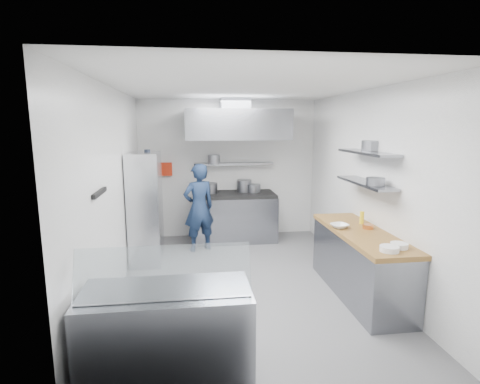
{
  "coord_description": "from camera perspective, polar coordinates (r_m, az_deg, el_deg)",
  "views": [
    {
      "loc": [
        -0.75,
        -5.16,
        2.29
      ],
      "look_at": [
        0.0,
        0.6,
        1.25
      ],
      "focal_mm": 28.0,
      "sensor_mm": 36.0,
      "label": 1
    }
  ],
  "objects": [
    {
      "name": "floor",
      "position": [
        5.7,
        0.8,
        -13.55
      ],
      "size": [
        5.0,
        5.0,
        0.0
      ],
      "primitive_type": "plane",
      "color": "#575759",
      "rests_on": "ground"
    },
    {
      "name": "ceiling",
      "position": [
        5.24,
        0.88,
        15.73
      ],
      "size": [
        5.0,
        5.0,
        0.0
      ],
      "primitive_type": "plane",
      "rotation": [
        3.14,
        0.0,
        0.0
      ],
      "color": "silver",
      "rests_on": "wall_back"
    },
    {
      "name": "wall_back",
      "position": [
        7.75,
        -1.82,
        3.55
      ],
      "size": [
        3.6,
        2.8,
        0.02
      ],
      "primitive_type": "cube",
      "rotation": [
        1.57,
        0.0,
        0.0
      ],
      "color": "white",
      "rests_on": "floor"
    },
    {
      "name": "wall_front",
      "position": [
        2.91,
        8.01,
        -7.81
      ],
      "size": [
        3.6,
        2.8,
        0.02
      ],
      "primitive_type": "cube",
      "rotation": [
        -1.57,
        0.0,
        0.0
      ],
      "color": "white",
      "rests_on": "floor"
    },
    {
      "name": "wall_left",
      "position": [
        5.34,
        -18.64,
        0.02
      ],
      "size": [
        2.8,
        5.0,
        0.02
      ],
      "primitive_type": "cube",
      "rotation": [
        1.57,
        0.0,
        1.57
      ],
      "color": "white",
      "rests_on": "floor"
    },
    {
      "name": "wall_right",
      "position": [
        5.83,
        18.64,
        0.82
      ],
      "size": [
        2.8,
        5.0,
        0.02
      ],
      "primitive_type": "cube",
      "rotation": [
        1.57,
        0.0,
        -1.57
      ],
      "color": "white",
      "rests_on": "floor"
    },
    {
      "name": "gas_range",
      "position": [
        7.54,
        -0.72,
        -3.97
      ],
      "size": [
        1.6,
        0.8,
        0.9
      ],
      "primitive_type": "cube",
      "color": "gray",
      "rests_on": "floor"
    },
    {
      "name": "cooktop",
      "position": [
        7.44,
        -0.73,
        -0.39
      ],
      "size": [
        1.57,
        0.78,
        0.06
      ],
      "primitive_type": "cube",
      "color": "black",
      "rests_on": "gas_range"
    },
    {
      "name": "stock_pot_left",
      "position": [
        7.45,
        -4.52,
        0.61
      ],
      "size": [
        0.28,
        0.28,
        0.2
      ],
      "primitive_type": "cylinder",
      "color": "slate",
      "rests_on": "cooktop"
    },
    {
      "name": "stock_pot_mid",
      "position": [
        7.57,
        0.6,
        0.96
      ],
      "size": [
        0.3,
        0.3,
        0.24
      ],
      "primitive_type": "cylinder",
      "color": "slate",
      "rests_on": "cooktop"
    },
    {
      "name": "stock_pot_right",
      "position": [
        7.54,
        2.06,
        0.6
      ],
      "size": [
        0.29,
        0.29,
        0.16
      ],
      "primitive_type": "cylinder",
      "color": "slate",
      "rests_on": "cooktop"
    },
    {
      "name": "over_range_shelf",
      "position": [
        7.59,
        -0.96,
        4.33
      ],
      "size": [
        1.6,
        0.3,
        0.04
      ],
      "primitive_type": "cube",
      "color": "gray",
      "rests_on": "wall_back"
    },
    {
      "name": "shelf_pot_a",
      "position": [
        7.34,
        -3.99,
        4.97
      ],
      "size": [
        0.23,
        0.23,
        0.18
      ],
      "primitive_type": "cylinder",
      "color": "slate",
      "rests_on": "over_range_shelf"
    },
    {
      "name": "extractor_hood",
      "position": [
        7.14,
        -0.59,
        10.23
      ],
      "size": [
        1.9,
        1.15,
        0.55
      ],
      "primitive_type": "cube",
      "color": "gray",
      "rests_on": "wall_back"
    },
    {
      "name": "hood_duct",
      "position": [
        7.37,
        -0.81,
        13.18
      ],
      "size": [
        0.55,
        0.55,
        0.24
      ],
      "primitive_type": "cube",
      "color": "slate",
      "rests_on": "extractor_hood"
    },
    {
      "name": "red_firebox",
      "position": [
        7.67,
        -11.13,
        3.45
      ],
      "size": [
        0.22,
        0.1,
        0.26
      ],
      "primitive_type": "cube",
      "color": "red",
      "rests_on": "wall_back"
    },
    {
      "name": "chef",
      "position": [
        6.88,
        -6.29,
        -2.37
      ],
      "size": [
        0.69,
        0.58,
        1.61
      ],
      "primitive_type": "imported",
      "rotation": [
        0.0,
        0.0,
        3.52
      ],
      "color": "#152541",
      "rests_on": "floor"
    },
    {
      "name": "wire_rack",
      "position": [
        6.48,
        -14.17,
        -2.33
      ],
      "size": [
        0.5,
        0.9,
        1.85
      ],
      "primitive_type": "cube",
      "color": "silver",
      "rests_on": "floor"
    },
    {
      "name": "rack_bin_a",
      "position": [
        6.39,
        -14.24,
        -3.65
      ],
      "size": [
        0.17,
        0.22,
        0.2
      ],
      "primitive_type": "cube",
      "color": "white",
      "rests_on": "wire_rack"
    },
    {
      "name": "rack_bin_b",
      "position": [
        6.59,
        -14.14,
        1.19
      ],
      "size": [
        0.16,
        0.2,
        0.18
      ],
      "primitive_type": "cube",
      "color": "yellow",
      "rests_on": "wire_rack"
    },
    {
      "name": "rack_jar",
      "position": [
        6.49,
        -13.92,
        5.52
      ],
      "size": [
        0.1,
        0.1,
        0.18
      ],
      "primitive_type": "cylinder",
      "color": "black",
      "rests_on": "wire_rack"
    },
    {
      "name": "knife_strip",
      "position": [
        4.45,
        -20.62,
        -0.1
      ],
      "size": [
        0.04,
        0.55,
        0.05
      ],
      "primitive_type": "cube",
      "color": "black",
      "rests_on": "wall_left"
    },
    {
      "name": "prep_counter_base",
      "position": [
        5.41,
        17.76,
        -10.57
      ],
      "size": [
        0.62,
        2.0,
        0.84
      ],
      "primitive_type": "cube",
      "color": "gray",
      "rests_on": "floor"
    },
    {
      "name": "prep_counter_top",
      "position": [
        5.27,
        18.02,
        -5.99
      ],
      "size": [
        0.65,
        2.04,
        0.06
      ],
      "primitive_type": "cube",
      "color": "brown",
      "rests_on": "prep_counter_base"
    },
    {
      "name": "plate_stack_a",
      "position": [
        4.54,
        21.8,
        -8.04
      ],
      "size": [
        0.21,
        0.21,
        0.06
      ],
      "primitive_type": "cylinder",
      "color": "white",
      "rests_on": "prep_counter_top"
    },
    {
      "name": "plate_stack_b",
      "position": [
        4.7,
        23.09,
        -7.52
      ],
      "size": [
        0.2,
        0.2,
        0.06
      ],
      "primitive_type": "cylinder",
      "color": "white",
      "rests_on": "prep_counter_top"
    },
    {
      "name": "copper_pan",
      "position": [
        5.4,
        18.91,
        -5.0
      ],
      "size": [
        0.14,
        0.14,
        0.06
      ],
      "primitive_type": "cylinder",
      "color": "#D4793B",
      "rests_on": "prep_counter_top"
    },
    {
      "name": "squeeze_bottle",
      "position": [
        5.62,
        18.07,
        -3.74
      ],
      "size": [
        0.06,
        0.06,
        0.18
      ],
      "primitive_type": "cylinder",
      "color": "yellow",
      "rests_on": "prep_counter_top"
    },
    {
      "name": "mixing_bowl",
      "position": [
        5.33,
        14.93,
        -5.01
      ],
      "size": [
        0.29,
        0.29,
        0.06
      ],
      "primitive_type": "imported",
      "rotation": [
        0.0,
        0.0,
        0.31
      ],
      "color": "white",
      "rests_on": "prep_counter_top"
    },
    {
      "name": "wall_shelf_lower",
      "position": [
        5.48,
        18.56,
        1.32
      ],
      "size": [
        0.3,
        1.3,
        0.04
      ],
      "primitive_type": "cube",
      "color": "gray",
      "rests_on": "wall_right"
    },
    {
      "name": "wall_shelf_upper",
      "position": [
        5.43,
        18.81,
        5.7
      ],
      "size": [
        0.3,
        1.3,
        0.04
      ],
      "primitive_type": "cube",
      "color": "gray",
      "rests_on": "wall_right"
    },
    {
      "name": "shelf_pot_c",
      "position": [
        5.16,
        19.94,
        1.52
      ],
      "size": [
        0.24,
        0.24,
        0.1
      ],
      "primitive_type": "cylinder",
      "color": "slate",
      "rests_on": "wall_shelf_lower"
    },
    {
      "name": "shelf_pot_d",
      "position": [
        5.61,
        19.46,
        6.71
      ],
      "size": [
        0.28,
        0.28,
        0.14
      ],
      "primitive_type": "cylinder",
      "color": "slate",
      "rests_on": "wall_shelf_upper"
    },
    {
      "name": "display_case",
      "position": [
        3.68,
        -10.95,
        -20.52
      ],
      "size": [
        1.5,
        0.7,
        0.85
      ],
      "primitive_type": "cube",
      "color": "gray",
      "rests_on": "floor"
    },
    {
      "name": "display_glass",
      "position": [
        3.29,
        -11.46,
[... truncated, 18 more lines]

